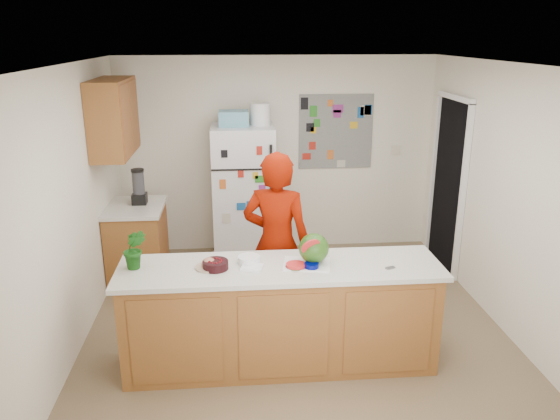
{
  "coord_description": "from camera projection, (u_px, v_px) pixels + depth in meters",
  "views": [
    {
      "loc": [
        -0.56,
        -4.62,
        2.74
      ],
      "look_at": [
        -0.14,
        0.2,
        1.18
      ],
      "focal_mm": 35.0,
      "sensor_mm": 36.0,
      "label": 1
    }
  ],
  "objects": [
    {
      "name": "floor",
      "position": [
        296.0,
        333.0,
        5.27
      ],
      "size": [
        4.0,
        4.5,
        0.02
      ],
      "primitive_type": "cube",
      "color": "brown",
      "rests_on": "ground"
    },
    {
      "name": "wall_back",
      "position": [
        277.0,
        155.0,
        7.03
      ],
      "size": [
        4.0,
        0.02,
        2.5
      ],
      "primitive_type": "cube",
      "color": "beige",
      "rests_on": "ground"
    },
    {
      "name": "wall_left",
      "position": [
        68.0,
        215.0,
        4.72
      ],
      "size": [
        0.02,
        4.5,
        2.5
      ],
      "primitive_type": "cube",
      "color": "beige",
      "rests_on": "ground"
    },
    {
      "name": "wall_right",
      "position": [
        513.0,
        203.0,
        5.05
      ],
      "size": [
        0.02,
        4.5,
        2.5
      ],
      "primitive_type": "cube",
      "color": "beige",
      "rests_on": "ground"
    },
    {
      "name": "ceiling",
      "position": [
        299.0,
        64.0,
        4.5
      ],
      "size": [
        4.0,
        4.5,
        0.02
      ],
      "primitive_type": "cube",
      "color": "white",
      "rests_on": "wall_back"
    },
    {
      "name": "doorway",
      "position": [
        449.0,
        186.0,
        6.49
      ],
      "size": [
        0.03,
        0.85,
        2.04
      ],
      "primitive_type": "cube",
      "color": "black",
      "rests_on": "ground"
    },
    {
      "name": "peninsula_base",
      "position": [
        280.0,
        318.0,
        4.65
      ],
      "size": [
        2.6,
        0.62,
        0.88
      ],
      "primitive_type": "cube",
      "color": "brown",
      "rests_on": "floor"
    },
    {
      "name": "peninsula_top",
      "position": [
        280.0,
        268.0,
        4.5
      ],
      "size": [
        2.68,
        0.7,
        0.04
      ],
      "primitive_type": "cube",
      "color": "silver",
      "rests_on": "peninsula_base"
    },
    {
      "name": "side_counter_base",
      "position": [
        138.0,
        245.0,
        6.28
      ],
      "size": [
        0.6,
        0.8,
        0.86
      ],
      "primitive_type": "cube",
      "color": "brown",
      "rests_on": "floor"
    },
    {
      "name": "side_counter_top",
      "position": [
        135.0,
        207.0,
        6.14
      ],
      "size": [
        0.64,
        0.84,
        0.04
      ],
      "primitive_type": "cube",
      "color": "silver",
      "rests_on": "side_counter_base"
    },
    {
      "name": "upper_cabinets",
      "position": [
        113.0,
        117.0,
        5.77
      ],
      "size": [
        0.35,
        1.0,
        0.8
      ],
      "primitive_type": "cube",
      "color": "brown",
      "rests_on": "wall_left"
    },
    {
      "name": "refrigerator",
      "position": [
        244.0,
        194.0,
        6.76
      ],
      "size": [
        0.75,
        0.7,
        1.7
      ],
      "primitive_type": "cube",
      "color": "silver",
      "rests_on": "floor"
    },
    {
      "name": "fridge_top_bin",
      "position": [
        234.0,
        118.0,
        6.46
      ],
      "size": [
        0.35,
        0.28,
        0.18
      ],
      "primitive_type": "cube",
      "color": "#5999B2",
      "rests_on": "refrigerator"
    },
    {
      "name": "photo_collage",
      "position": [
        336.0,
        132.0,
        6.98
      ],
      "size": [
        0.95,
        0.01,
        0.95
      ],
      "primitive_type": "cube",
      "color": "slate",
      "rests_on": "wall_back"
    },
    {
      "name": "person",
      "position": [
        277.0,
        244.0,
        5.08
      ],
      "size": [
        0.74,
        0.59,
        1.76
      ],
      "primitive_type": "imported",
      "rotation": [
        0.0,
        0.0,
        2.84
      ],
      "color": "#730E00",
      "rests_on": "floor"
    },
    {
      "name": "blender_appliance",
      "position": [
        139.0,
        188.0,
        6.15
      ],
      "size": [
        0.13,
        0.13,
        0.38
      ],
      "primitive_type": "cylinder",
      "color": "black",
      "rests_on": "side_counter_top"
    },
    {
      "name": "cutting_board",
      "position": [
        307.0,
        264.0,
        4.52
      ],
      "size": [
        0.43,
        0.35,
        0.01
      ],
      "primitive_type": "cube",
      "rotation": [
        0.0,
        0.0,
        -0.17
      ],
      "color": "white",
      "rests_on": "peninsula_top"
    },
    {
      "name": "watermelon",
      "position": [
        314.0,
        248.0,
        4.5
      ],
      "size": [
        0.25,
        0.25,
        0.25
      ],
      "primitive_type": "sphere",
      "color": "#275016",
      "rests_on": "cutting_board"
    },
    {
      "name": "watermelon_slice",
      "position": [
        296.0,
        265.0,
        4.46
      ],
      "size": [
        0.16,
        0.16,
        0.02
      ],
      "primitive_type": "cylinder",
      "color": "red",
      "rests_on": "cutting_board"
    },
    {
      "name": "cherry_bowl",
      "position": [
        215.0,
        265.0,
        4.43
      ],
      "size": [
        0.28,
        0.28,
        0.07
      ],
      "primitive_type": "cylinder",
      "rotation": [
        0.0,
        0.0,
        0.42
      ],
      "color": "black",
      "rests_on": "peninsula_top"
    },
    {
      "name": "white_bowl",
      "position": [
        249.0,
        260.0,
        4.54
      ],
      "size": [
        0.2,
        0.2,
        0.06
      ],
      "primitive_type": "cylinder",
      "rotation": [
        0.0,
        0.0,
        0.06
      ],
      "color": "white",
      "rests_on": "peninsula_top"
    },
    {
      "name": "cobalt_bowl",
      "position": [
        312.0,
        266.0,
        4.43
      ],
      "size": [
        0.15,
        0.15,
        0.05
      ],
      "primitive_type": "cylinder",
      "rotation": [
        0.0,
        0.0,
        -0.39
      ],
      "color": "#000556",
      "rests_on": "peninsula_top"
    },
    {
      "name": "plate",
      "position": [
        209.0,
        267.0,
        4.46
      ],
      "size": [
        0.26,
        0.26,
        0.02
      ],
      "primitive_type": "cylinder",
      "rotation": [
        0.0,
        0.0,
        0.15
      ],
      "color": "#B2A68D",
      "rests_on": "peninsula_top"
    },
    {
      "name": "paper_towel",
      "position": [
        252.0,
        267.0,
        4.44
      ],
      "size": [
        0.2,
        0.19,
        0.02
      ],
      "primitive_type": "cube",
      "rotation": [
        0.0,
        0.0,
        -0.24
      ],
      "color": "white",
      "rests_on": "peninsula_top"
    },
    {
      "name": "keys",
      "position": [
        390.0,
        268.0,
        4.45
      ],
      "size": [
        0.09,
        0.06,
        0.01
      ],
      "primitive_type": "cube",
      "rotation": [
        0.0,
        0.0,
        0.38
      ],
      "color": "slate",
      "rests_on": "peninsula_top"
    },
    {
      "name": "potted_plant",
      "position": [
        135.0,
        249.0,
        4.4
      ],
      "size": [
        0.19,
        0.16,
        0.34
      ],
      "primitive_type": "imported",
      "rotation": [
        0.0,
        0.0,
        6.23
      ],
      "color": "#1D4312",
      "rests_on": "peninsula_top"
    }
  ]
}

